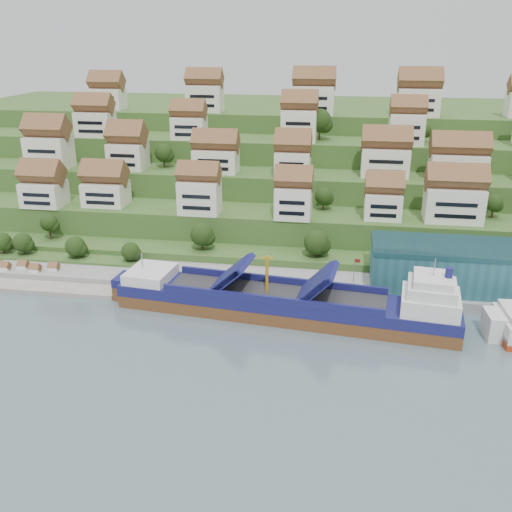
# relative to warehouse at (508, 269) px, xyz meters

# --- Properties ---
(ground) EXTENTS (300.00, 300.00, 0.00)m
(ground) POSITION_rel_warehouse_xyz_m (-52.00, -17.00, -7.20)
(ground) COLOR slate
(ground) RESTS_ON ground
(quay) EXTENTS (180.00, 14.00, 2.20)m
(quay) POSITION_rel_warehouse_xyz_m (-32.00, -2.00, -6.10)
(quay) COLOR gray
(quay) RESTS_ON ground
(pebble_beach) EXTENTS (45.00, 20.00, 1.00)m
(pebble_beach) POSITION_rel_warehouse_xyz_m (-110.00, -5.00, -6.70)
(pebble_beach) COLOR gray
(pebble_beach) RESTS_ON ground
(hillside) EXTENTS (260.00, 128.00, 31.00)m
(hillside) POSITION_rel_warehouse_xyz_m (-52.00, 86.55, 3.46)
(hillside) COLOR #2D4C1E
(hillside) RESTS_ON ground
(hillside_village) EXTENTS (157.05, 62.59, 29.21)m
(hillside_village) POSITION_rel_warehouse_xyz_m (-50.11, 43.46, 17.20)
(hillside_village) COLOR silver
(hillside_village) RESTS_ON ground
(hillside_trees) EXTENTS (139.96, 60.39, 31.54)m
(hillside_trees) POSITION_rel_warehouse_xyz_m (-63.88, 26.80, 9.02)
(hillside_trees) COLOR #223A13
(hillside_trees) RESTS_ON ground
(warehouse) EXTENTS (60.00, 15.00, 10.00)m
(warehouse) POSITION_rel_warehouse_xyz_m (0.00, 0.00, 0.00)
(warehouse) COLOR #265C67
(warehouse) RESTS_ON quay
(flagpole) EXTENTS (1.28, 0.16, 8.00)m
(flagpole) POSITION_rel_warehouse_xyz_m (-33.89, -7.00, -0.32)
(flagpole) COLOR gray
(flagpole) RESTS_ON quay
(beach_huts) EXTENTS (14.40, 3.70, 2.20)m
(beach_huts) POSITION_rel_warehouse_xyz_m (-112.00, -6.25, -5.10)
(beach_huts) COLOR white
(beach_huts) RESTS_ON pebble_beach
(cargo_ship) EXTENTS (72.42, 18.75, 15.81)m
(cargo_ship) POSITION_rel_warehouse_xyz_m (-46.46, -16.69, -4.13)
(cargo_ship) COLOR brown
(cargo_ship) RESTS_ON ground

